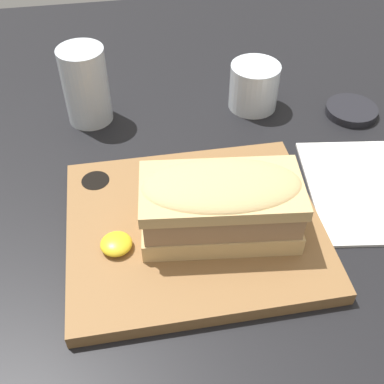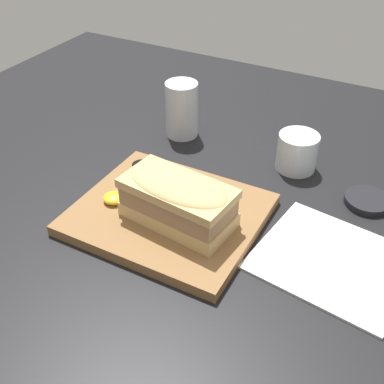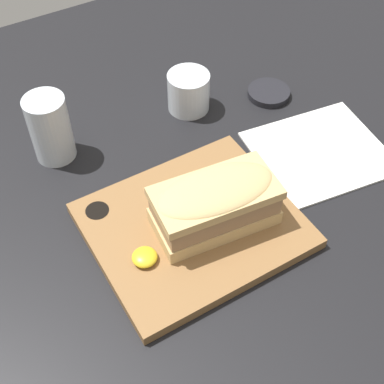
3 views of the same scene
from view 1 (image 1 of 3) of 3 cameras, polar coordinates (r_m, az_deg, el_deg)
name	(u,v)px [view 1 (image 1 of 3)]	position (r cm, az deg, el deg)	size (l,w,h in cm)	color
dining_table	(208,208)	(62.90, 1.97, -1.85)	(148.39, 128.66, 2.00)	black
serving_board	(193,227)	(58.07, 0.14, -4.13)	(29.97, 25.72, 1.90)	olive
sandwich	(217,203)	(53.50, 2.94, -1.34)	(18.69, 10.91, 8.06)	tan
mustard_dollop	(116,244)	(54.92, -8.97, -6.08)	(3.61, 3.61, 1.45)	gold
water_glass	(87,90)	(74.79, -12.39, 11.71)	(6.78, 6.78, 11.73)	silver
wine_glass	(254,88)	(77.58, 7.33, 12.12)	(7.66, 7.66, 7.18)	silver
condiment_dish	(351,110)	(80.56, 18.36, 9.16)	(7.99, 7.99, 1.24)	black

